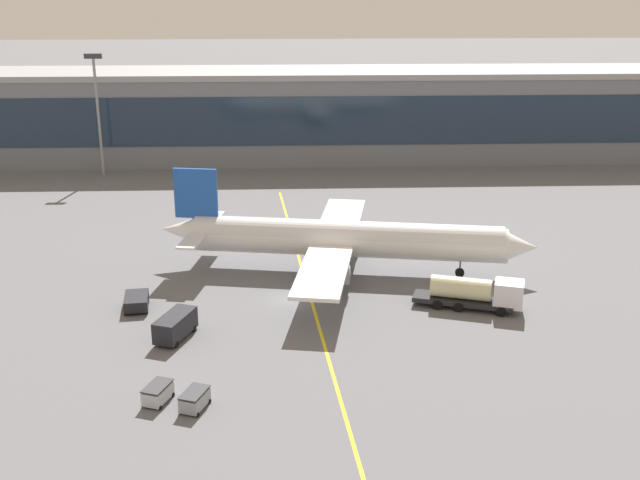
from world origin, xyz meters
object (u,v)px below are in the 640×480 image
baggage_cart_0 (158,393)px  baggage_cart_1 (195,400)px  main_airliner (344,238)px  fuel_tanker (475,293)px  pushback_tug (136,301)px  crew_van (175,325)px

baggage_cart_0 → baggage_cart_1: same height
baggage_cart_0 → main_airliner: bearing=59.1°
main_airliner → fuel_tanker: bearing=-41.3°
fuel_tanker → pushback_tug: (-33.93, 1.37, -0.90)m
baggage_cart_0 → crew_van: bearing=90.8°
pushback_tug → crew_van: size_ratio=0.75×
pushback_tug → baggage_cart_0: bearing=-74.7°
fuel_tanker → baggage_cart_1: (-25.98, -17.88, -0.96)m
main_airliner → pushback_tug: bearing=-156.1°
main_airliner → crew_van: main_airliner is taller
crew_van → pushback_tug: bearing=124.8°
crew_van → fuel_tanker: bearing=10.7°
fuel_tanker → baggage_cart_0: 33.49m
baggage_cart_0 → pushback_tug: bearing=105.3°
pushback_tug → baggage_cart_0: baggage_cart_0 is taller
fuel_tanker → baggage_cart_1: size_ratio=3.66×
fuel_tanker → crew_van: size_ratio=2.04×
pushback_tug → baggage_cart_1: 20.82m
fuel_tanker → baggage_cart_0: bearing=-150.0°
main_airliner → baggage_cart_1: 31.97m
main_airliner → crew_van: 23.58m
baggage_cart_1 → crew_van: bearing=104.4°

